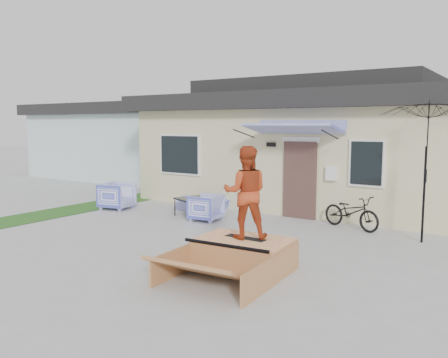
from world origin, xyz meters
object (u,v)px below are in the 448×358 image
Objects in this scene: armchair_left at (117,195)px; loveseat at (203,200)px; skateboard at (245,237)px; skater at (246,191)px; coffee_table at (197,206)px; patio_umbrella at (426,163)px; armchair_right at (206,206)px; bicycle at (351,208)px; skate_ramp at (244,254)px.

loveseat is at bearing -70.36° from armchair_left.
skater is at bearing 93.23° from skateboard.
coffee_table is 0.44× the size of patio_umbrella.
armchair_right is 3.75m from bicycle.
patio_umbrella reaches higher than skate_ramp.
skateboard is (-0.00, 0.05, 0.29)m from skate_ramp.
loveseat is at bearing -146.06° from armchair_right.
loveseat is 0.94× the size of skater.
armchair_left is at bearing 119.97° from bicycle.
armchair_left is at bearing -174.04° from patio_umbrella.
armchair_left is 0.56× the size of bicycle.
skate_ramp is at bearing 113.29° from loveseat.
armchair_right is (3.24, 0.12, -0.05)m from armchair_left.
armchair_right is at bearing 131.64° from skate_ramp.
bicycle reaches higher than armchair_right.
coffee_table is 5.09m from skate_ramp.
coffee_table is 5.06m from skateboard.
skater is (3.01, -2.93, 1.01)m from armchair_right.
bicycle is 4.28m from skater.
skate_ramp is (6.26, -2.86, -0.18)m from armchair_left.
armchair_left reaches higher than armchair_right.
patio_umbrella is 4.34m from skater.
bicycle is at bearing 85.93° from skateboard.
armchair_left is 8.66m from patio_umbrella.
bicycle is at bearing 79.16° from skate_ramp.
coffee_table is (-0.69, 0.51, -0.15)m from armchair_right.
loveseat is at bearing 129.97° from skate_ramp.
skate_ramp is at bearing -121.04° from patio_umbrella.
armchair_right is 0.48× the size of skater.
skate_ramp reaches higher than coffee_table.
armchair_left reaches higher than skate_ramp.
loveseat is 4.58m from bicycle.
bicycle is at bearing 9.61° from coffee_table.
coffee_table is at bearing 118.39° from bicycle.
skate_ramp is (-2.26, -3.75, -1.48)m from patio_umbrella.
bicycle is (4.23, 0.72, 0.27)m from coffee_table.
skater is at bearing 113.64° from loveseat.
armchair_left reaches higher than loveseat.
loveseat reaches higher than skateboard.
armchair_left reaches higher than skateboard.
loveseat reaches higher than coffee_table.
skater reaches higher than bicycle.
skateboard reaches higher than coffee_table.
armchair_left is 6.91m from bicycle.
loveseat is 0.95× the size of bicycle.
armchair_left is at bearing -55.71° from skater.
armchair_left is (-2.21, -1.38, 0.15)m from loveseat.
armchair_left is at bearing -93.25° from armchair_right.
armchair_right is 0.36× the size of patio_umbrella.
skateboard is (-0.53, -4.15, 0.05)m from bicycle.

